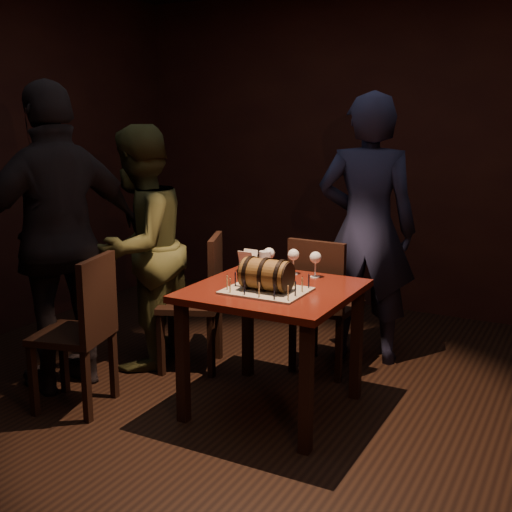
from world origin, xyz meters
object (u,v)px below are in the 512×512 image
chair_left_front (84,324)px  person_back (367,230)px  chair_back (322,299)px  person_left_rear (140,248)px  wine_glass_left (269,255)px  person_left_front (60,239)px  barrel_cake (266,275)px  wine_glass_mid (293,256)px  chair_left_rear (201,295)px  pub_table (273,306)px  pint_of_ale (265,264)px  wine_glass_right (315,259)px

chair_left_front → person_back: size_ratio=0.50×
chair_back → person_left_rear: size_ratio=0.56×
wine_glass_left → person_back: size_ratio=0.09×
chair_left_front → person_left_front: size_ratio=0.48×
barrel_cake → chair_back: (0.03, 0.75, -0.33)m
chair_back → chair_left_front: bearing=-131.3°
wine_glass_left → person_left_front: size_ratio=0.08×
wine_glass_mid → chair_left_front: (-0.95, -0.85, -0.34)m
barrel_cake → person_back: size_ratio=0.18×
chair_left_front → chair_left_rear: bearing=73.3°
pub_table → chair_left_rear: chair_left_rear is taller
pint_of_ale → person_back: person_back is taller
barrel_cake → wine_glass_left: barrel_cake is taller
wine_glass_right → person_left_front: 1.59m
pint_of_ale → chair_left_front: chair_left_front is taller
wine_glass_left → chair_back: size_ratio=0.17×
person_left_front → pint_of_ale: bearing=134.6°
wine_glass_left → chair_left_front: (-0.80, -0.81, -0.35)m
person_left_rear → person_left_front: person_left_front is taller
person_left_front → barrel_cake: bearing=118.0°
chair_back → person_left_rear: (-1.17, -0.43, 0.31)m
pub_table → wine_glass_right: (0.12, 0.33, 0.23)m
chair_left_rear → person_left_rear: (-0.41, -0.13, 0.31)m
chair_left_front → person_back: (1.18, 1.55, 0.42)m
wine_glass_right → person_left_front: size_ratio=0.08×
wine_glass_left → wine_glass_mid: bearing=14.2°
chair_left_front → person_left_rear: person_left_rear is taller
pub_table → pint_of_ale: bearing=127.0°
pub_table → person_back: (0.20, 1.04, 0.30)m
pub_table → chair_left_rear: 0.81m
pub_table → person_left_front: (-1.33, -0.31, 0.33)m
wine_glass_left → person_left_rear: 0.96m
wine_glass_mid → chair_left_rear: 0.77m
wine_glass_right → person_left_rear: size_ratio=0.10×
wine_glass_mid → person_left_front: 1.45m
chair_left_rear → person_back: size_ratio=0.50×
person_back → person_left_rear: person_back is taller
barrel_cake → chair_left_front: (-0.99, -0.41, -0.33)m
pint_of_ale → person_left_rear: 0.96m
wine_glass_left → chair_back: 0.54m
pub_table → person_left_front: size_ratio=0.47×
chair_left_rear → person_left_front: size_ratio=0.48×
pint_of_ale → chair_back: chair_back is taller
wine_glass_right → person_back: 0.72m
wine_glass_right → person_back: (0.08, 0.71, 0.07)m
chair_left_rear → wine_glass_mid: bearing=-1.0°
pub_table → pint_of_ale: pint_of_ale is taller
barrel_cake → chair_left_rear: barrel_cake is taller
barrel_cake → person_left_rear: person_left_rear is taller
wine_glass_mid → person_back: 0.75m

